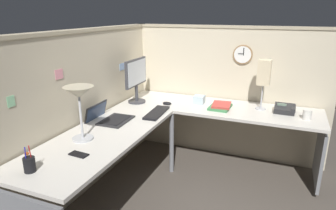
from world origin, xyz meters
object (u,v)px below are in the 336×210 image
object	(u,v)px
office_phone	(285,109)
pen_cup	(29,164)
laptop	(107,118)
desk_lamp_paper	(264,74)
monitor	(136,77)
cell_phone	(79,154)
computer_mouse	(167,103)
coffee_mug	(307,115)
tissue_box	(199,100)
keyboard	(157,113)
wall_clock	(243,55)
desk_lamp_dome	(79,97)
book_stack	(221,106)

from	to	relation	value
office_phone	pen_cup	bearing A→B (deg)	141.44
laptop	desk_lamp_paper	distance (m)	1.66
monitor	cell_phone	distance (m)	1.39
computer_mouse	cell_phone	size ratio (longest dim) A/B	0.72
coffee_mug	tissue_box	bearing A→B (deg)	84.02
keyboard	desk_lamp_paper	world-z (taller)	desk_lamp_paper
cell_phone	office_phone	bearing A→B (deg)	-36.89
computer_mouse	pen_cup	bearing A→B (deg)	170.73
coffee_mug	wall_clock	bearing A→B (deg)	58.91
laptop	wall_clock	world-z (taller)	wall_clock
desk_lamp_dome	tissue_box	xyz separation A→B (m)	(1.32, -0.60, -0.32)
computer_mouse	cell_phone	xyz separation A→B (m)	(-1.38, 0.13, -0.01)
coffee_mug	tissue_box	world-z (taller)	coffee_mug
desk_lamp_dome	tissue_box	world-z (taller)	desk_lamp_dome
computer_mouse	desk_lamp_dome	bearing A→B (deg)	166.06
keyboard	desk_lamp_dome	xyz separation A→B (m)	(-0.81, 0.30, 0.35)
pen_cup	cell_phone	distance (m)	0.35
laptop	computer_mouse	distance (m)	0.76
monitor	book_stack	size ratio (longest dim) A/B	1.68
cell_phone	wall_clock	size ratio (longest dim) A/B	0.65
book_stack	coffee_mug	world-z (taller)	coffee_mug
office_phone	laptop	bearing A→B (deg)	118.91
desk_lamp_paper	coffee_mug	world-z (taller)	desk_lamp_paper
cell_phone	coffee_mug	world-z (taller)	coffee_mug
laptop	desk_lamp_dome	xyz separation A→B (m)	(-0.46, -0.07, 0.34)
office_phone	book_stack	bearing A→B (deg)	98.09
monitor	laptop	world-z (taller)	monitor
tissue_box	laptop	bearing A→B (deg)	142.19
keyboard	pen_cup	bearing A→B (deg)	164.00
desk_lamp_dome	cell_phone	bearing A→B (deg)	-148.64
pen_cup	book_stack	bearing A→B (deg)	-25.47
laptop	coffee_mug	bearing A→B (deg)	-67.46
keyboard	computer_mouse	distance (m)	0.33
desk_lamp_paper	wall_clock	size ratio (longest dim) A/B	2.41
keyboard	book_stack	size ratio (longest dim) A/B	1.44
desk_lamp_paper	coffee_mug	xyz separation A→B (m)	(-0.17, -0.45, -0.34)
computer_mouse	desk_lamp_paper	bearing A→B (deg)	-76.70
keyboard	pen_cup	xyz separation A→B (m)	(-1.37, 0.30, 0.04)
desk_lamp_dome	desk_lamp_paper	xyz separation A→B (m)	(1.37, -1.27, 0.02)
desk_lamp_paper	wall_clock	world-z (taller)	wall_clock
monitor	coffee_mug	bearing A→B (deg)	-86.59
laptop	book_stack	xyz separation A→B (m)	(0.78, -0.93, -0.00)
desk_lamp_dome	desk_lamp_paper	distance (m)	1.87
cell_phone	desk_lamp_dome	bearing A→B (deg)	35.25
desk_lamp_dome	cell_phone	xyz separation A→B (m)	(-0.25, -0.15, -0.36)
pen_cup	tissue_box	xyz separation A→B (m)	(1.88, -0.59, -0.01)
computer_mouse	desk_lamp_dome	world-z (taller)	desk_lamp_dome
keyboard	computer_mouse	bearing A→B (deg)	-0.61
computer_mouse	desk_lamp_paper	xyz separation A→B (m)	(0.23, -0.99, 0.37)
pen_cup	coffee_mug	world-z (taller)	pen_cup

